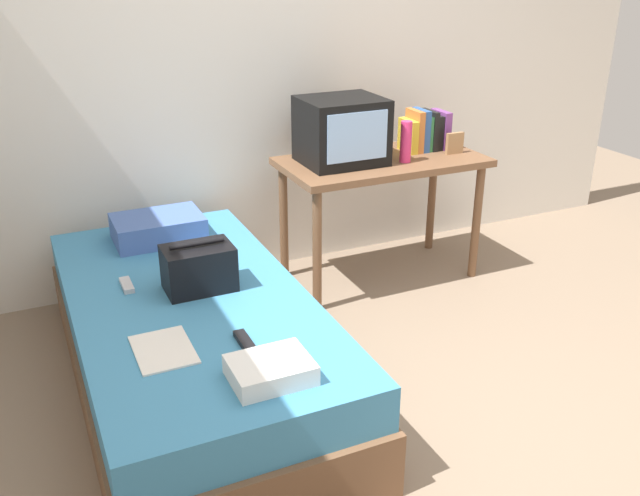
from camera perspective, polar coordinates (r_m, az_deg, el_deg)
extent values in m
plane|color=#84705B|center=(2.94, 11.27, -15.72)|extent=(8.00, 8.00, 0.00)
cube|color=silver|center=(4.09, -4.11, 15.89)|extent=(5.20, 0.10, 2.60)
cube|color=brown|center=(3.19, -10.38, -9.10)|extent=(1.00, 2.00, 0.27)
cube|color=teal|center=(3.08, -10.69, -5.47)|extent=(0.97, 1.94, 0.19)
cube|color=brown|center=(3.98, 5.18, 7.11)|extent=(1.16, 0.60, 0.04)
cylinder|color=brown|center=(3.68, -0.24, -0.30)|extent=(0.05, 0.05, 0.70)
cylinder|color=brown|center=(4.19, 12.83, 2.10)|extent=(0.05, 0.05, 0.70)
cylinder|color=brown|center=(4.09, -3.02, 2.16)|extent=(0.05, 0.05, 0.70)
cylinder|color=brown|center=(4.55, 9.24, 4.12)|extent=(0.05, 0.05, 0.70)
cube|color=black|center=(3.85, 1.78, 9.69)|extent=(0.44, 0.38, 0.36)
cube|color=#8CB2E0|center=(3.68, 3.13, 9.18)|extent=(0.35, 0.01, 0.26)
cylinder|color=#E53372|center=(3.90, 7.13, 8.73)|extent=(0.06, 0.06, 0.23)
cube|color=gold|center=(4.11, 7.31, 9.21)|extent=(0.04, 0.17, 0.19)
cube|color=#CC7233|center=(4.13, 7.84, 9.61)|extent=(0.04, 0.16, 0.24)
cube|color=#2D5699|center=(4.15, 8.33, 9.66)|extent=(0.04, 0.16, 0.24)
cube|color=#337F47|center=(4.17, 8.70, 9.44)|extent=(0.02, 0.15, 0.21)
cube|color=black|center=(4.18, 9.04, 9.65)|extent=(0.03, 0.17, 0.23)
cube|color=black|center=(4.21, 9.45, 9.50)|extent=(0.04, 0.15, 0.20)
cube|color=#7A3D89|center=(4.23, 9.95, 9.67)|extent=(0.04, 0.17, 0.22)
cube|color=#9E754C|center=(4.12, 11.10, 8.52)|extent=(0.11, 0.02, 0.12)
cube|color=#4766AD|center=(3.62, -13.26, 1.63)|extent=(0.45, 0.31, 0.13)
cube|color=black|center=(3.04, -10.01, -1.65)|extent=(0.30, 0.20, 0.20)
cylinder|color=black|center=(3.00, -10.16, 0.34)|extent=(0.24, 0.02, 0.02)
cube|color=white|center=(2.66, -12.85, -8.22)|extent=(0.21, 0.29, 0.01)
cube|color=black|center=(2.64, -6.26, -7.71)|extent=(0.04, 0.16, 0.02)
cube|color=#B7B7BC|center=(3.16, -15.71, -2.98)|extent=(0.04, 0.14, 0.02)
cube|color=white|center=(2.42, -4.12, -10.05)|extent=(0.28, 0.22, 0.07)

